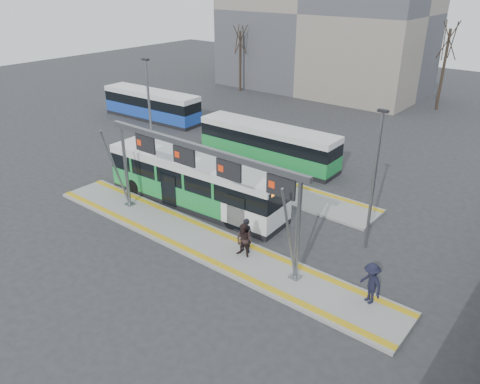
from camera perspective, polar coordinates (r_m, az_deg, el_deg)
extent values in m
plane|color=#2D2D30|center=(24.99, -4.37, -6.28)|extent=(120.00, 120.00, 0.00)
cube|color=gray|center=(24.96, -4.37, -6.13)|extent=(22.00, 3.00, 0.15)
cube|color=gray|center=(32.66, 0.07, 1.83)|extent=(20.00, 3.00, 0.15)
cube|color=gold|center=(25.64, -2.62, -4.95)|extent=(22.00, 0.35, 0.02)
cube|color=gold|center=(24.22, -6.25, -7.04)|extent=(22.00, 0.35, 0.02)
cube|color=gold|center=(33.46, 1.31, 2.57)|extent=(20.00, 0.35, 0.02)
cylinder|color=slate|center=(28.41, -13.77, 3.08)|extent=(0.20, 0.20, 5.05)
cube|color=slate|center=(29.41, -13.28, -1.43)|extent=(0.50, 0.50, 0.06)
cylinder|color=slate|center=(28.03, -14.89, 2.65)|extent=(0.12, 1.46, 4.90)
cylinder|color=slate|center=(20.94, 7.07, -4.62)|extent=(0.20, 0.20, 5.05)
cube|color=slate|center=(22.28, 6.73, -10.20)|extent=(0.50, 0.50, 0.06)
cylinder|color=slate|center=(20.42, 6.01, -5.39)|extent=(0.12, 1.46, 4.90)
cube|color=slate|center=(23.26, -5.18, 5.44)|extent=(13.00, 0.25, 0.30)
cube|color=black|center=(26.29, -11.46, 5.77)|extent=(1.50, 0.12, 0.95)
cube|color=red|center=(26.58, -12.21, 5.91)|extent=(0.32, 0.02, 0.32)
cube|color=black|center=(24.17, -6.84, 4.36)|extent=(1.50, 0.12, 0.95)
cube|color=red|center=(24.43, -7.70, 4.55)|extent=(0.32, 0.02, 0.32)
cube|color=black|center=(22.25, -1.39, 2.67)|extent=(1.50, 0.12, 0.95)
cube|color=red|center=(22.47, -2.38, 2.89)|extent=(0.32, 0.02, 0.32)
cube|color=black|center=(20.59, 5.00, 0.65)|extent=(1.50, 0.12, 0.95)
cube|color=red|center=(20.76, 3.87, 0.91)|extent=(0.32, 0.02, 0.32)
cube|color=gray|center=(59.02, 10.34, 20.89)|extent=(24.00, 12.00, 18.00)
cube|color=black|center=(29.06, -5.43, -1.16)|extent=(12.18, 3.23, 0.35)
cube|color=#1F8F3F|center=(28.74, -5.49, 0.18)|extent=(12.18, 3.23, 1.16)
cube|color=black|center=(28.30, -5.58, 2.17)|extent=(12.17, 3.15, 1.00)
cube|color=white|center=(28.02, -5.64, 3.58)|extent=(12.18, 3.23, 0.50)
cube|color=orange|center=(24.77, 4.94, 0.38)|extent=(0.15, 1.79, 0.28)
cube|color=white|center=(29.17, -8.66, 5.14)|extent=(3.11, 1.96, 0.30)
cylinder|color=black|center=(30.96, -12.75, 0.68)|extent=(1.02, 0.36, 1.00)
cylinder|color=black|center=(32.35, -9.81, 2.03)|extent=(1.02, 0.36, 1.00)
cylinder|color=black|center=(26.09, -1.05, -3.48)|extent=(1.02, 0.36, 1.00)
cylinder|color=black|center=(27.73, 1.75, -1.66)|extent=(1.02, 0.36, 1.00)
cube|color=black|center=(35.67, 3.36, 4.00)|extent=(11.22, 2.66, 0.33)
cube|color=#1F8F3F|center=(35.42, 3.38, 5.06)|extent=(11.22, 2.66, 1.07)
cube|color=black|center=(35.09, 3.42, 6.59)|extent=(11.22, 2.59, 0.93)
cube|color=white|center=(34.88, 3.45, 7.68)|extent=(11.22, 2.66, 0.47)
cylinder|color=black|center=(37.00, -2.56, 5.32)|extent=(0.94, 0.30, 0.93)
cylinder|color=black|center=(38.51, -0.58, 6.15)|extent=(0.94, 0.30, 0.93)
cylinder|color=black|center=(33.09, 7.14, 2.68)|extent=(0.94, 0.30, 0.93)
cylinder|color=black|center=(34.78, 8.90, 3.70)|extent=(0.94, 0.30, 0.93)
cube|color=black|center=(47.15, -10.60, 8.92)|extent=(10.79, 2.94, 0.33)
cube|color=#1C43AB|center=(46.97, -10.67, 9.74)|extent=(10.79, 2.94, 1.07)
cube|color=black|center=(46.72, -10.76, 10.92)|extent=(10.79, 2.87, 0.93)
cube|color=white|center=(46.56, -10.83, 11.75)|extent=(10.79, 2.94, 0.46)
cylinder|color=black|center=(49.13, -14.59, 9.56)|extent=(0.94, 0.33, 0.93)
cylinder|color=black|center=(50.42, -12.79, 10.14)|extent=(0.94, 0.33, 0.93)
cylinder|color=black|center=(44.17, -8.66, 8.37)|extent=(0.94, 0.33, 0.93)
cylinder|color=black|center=(45.60, -6.84, 9.01)|extent=(0.94, 0.33, 0.93)
imported|color=black|center=(23.50, 0.75, -5.36)|extent=(0.72, 0.52, 1.85)
imported|color=#2E201E|center=(23.16, 0.50, -5.92)|extent=(0.96, 0.80, 1.80)
imported|color=black|center=(20.88, 15.66, -10.66)|extent=(1.43, 1.21, 1.92)
cylinder|color=#382B21|center=(53.11, 14.55, 13.79)|extent=(0.28, 0.28, 6.48)
cylinder|color=#382B21|center=(53.07, 23.52, 13.42)|extent=(0.28, 0.28, 8.08)
cylinder|color=#382B21|center=(57.63, 0.02, 15.62)|extent=(0.28, 0.28, 6.91)
cylinder|color=slate|center=(32.37, -10.86, 8.56)|extent=(0.16, 0.16, 8.01)
cube|color=black|center=(31.49, -11.46, 15.55)|extent=(0.50, 0.25, 0.12)
cylinder|color=slate|center=(23.85, 15.97, 1.01)|extent=(0.16, 0.16, 7.28)
cube|color=black|center=(22.66, 17.06, 9.43)|extent=(0.50, 0.25, 0.12)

